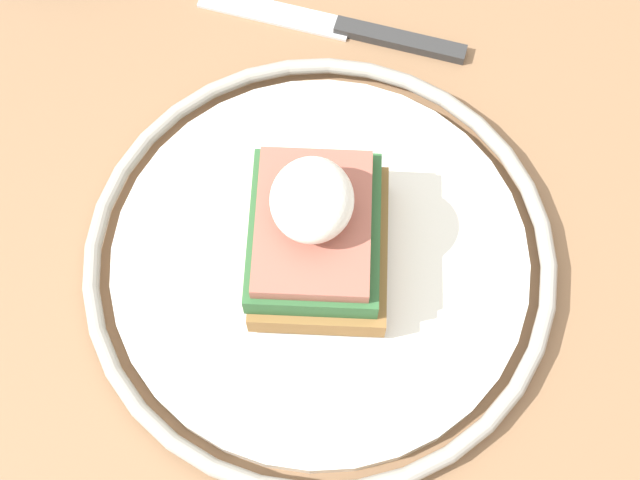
# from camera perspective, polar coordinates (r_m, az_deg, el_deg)

# --- Properties ---
(dining_table) EXTENTS (0.95, 0.74, 0.76)m
(dining_table) POSITION_cam_1_polar(r_m,az_deg,el_deg) (0.65, 2.90, -7.45)
(dining_table) COLOR #846042
(dining_table) RESTS_ON ground_plane
(plate) EXTENTS (0.28, 0.28, 0.02)m
(plate) POSITION_cam_1_polar(r_m,az_deg,el_deg) (0.53, -0.00, -1.17)
(plate) COLOR silver
(plate) RESTS_ON dining_table
(sandwich) EXTENTS (0.10, 0.08, 0.08)m
(sandwich) POSITION_cam_1_polar(r_m,az_deg,el_deg) (0.50, -0.27, 0.61)
(sandwich) COLOR olive
(sandwich) RESTS_ON plate
(knife) EXTENTS (0.06, 0.18, 0.01)m
(knife) POSITION_cam_1_polar(r_m,az_deg,el_deg) (0.62, 2.06, 13.30)
(knife) COLOR #2D2D2D
(knife) RESTS_ON dining_table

